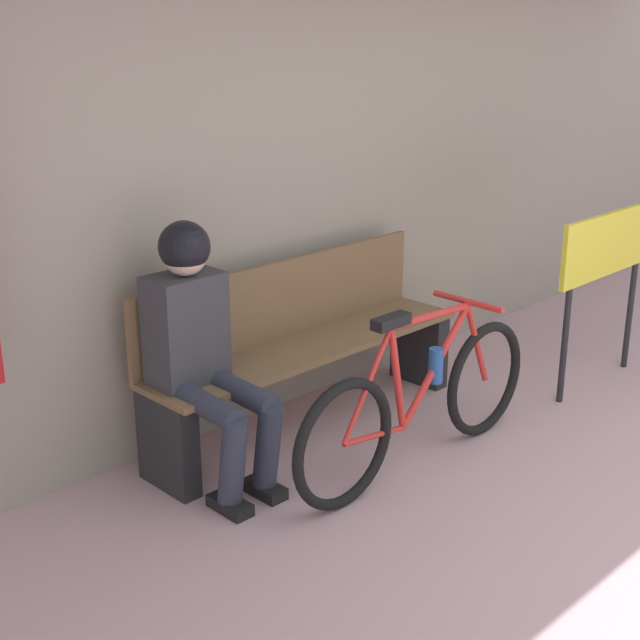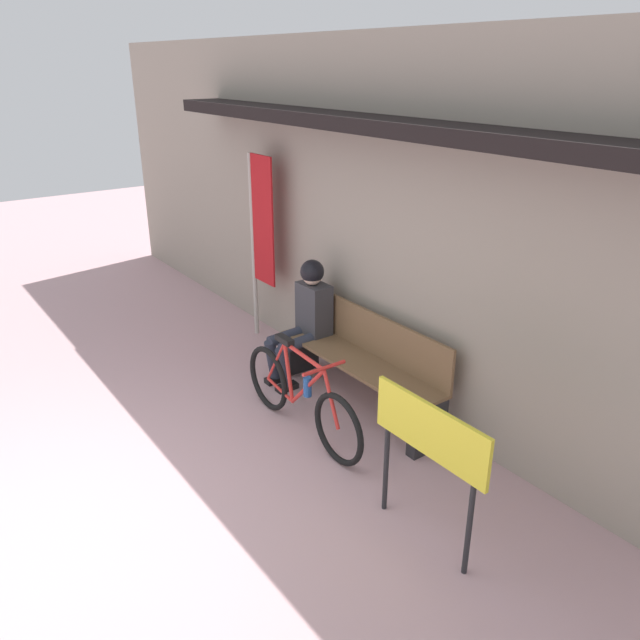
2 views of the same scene
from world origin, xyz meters
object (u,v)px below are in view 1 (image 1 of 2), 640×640
Objects in this scene: bicycle at (421,402)px; person_seated at (200,338)px; park_bench_near at (302,349)px; signboard at (606,257)px.

person_seated is (-0.81, 0.62, 0.37)m from bicycle.
park_bench_near is 1.15× the size of bicycle.
park_bench_near is 1.55× the size of person_seated.
signboard is (2.34, -0.69, 0.06)m from person_seated.
person_seated is (-0.74, -0.12, 0.28)m from park_bench_near.
person_seated reaches higher than signboard.
park_bench_near is 1.85× the size of signboard.
person_seated is at bearing 163.57° from signboard.
bicycle is at bearing -84.38° from park_bench_near.
park_bench_near is at bearing 153.32° from signboard.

